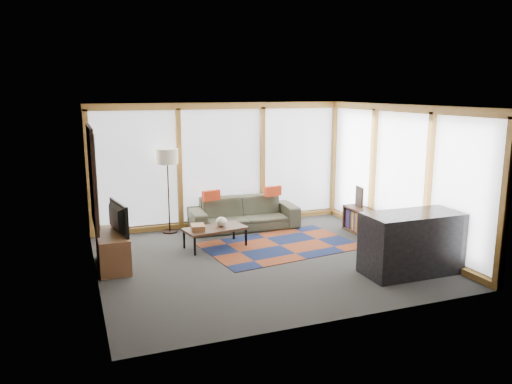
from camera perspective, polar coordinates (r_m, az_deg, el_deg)
name	(u,v)px	position (r m, az deg, el deg)	size (l,w,h in m)	color
ground	(264,259)	(8.67, 0.94, -7.64)	(5.50, 5.50, 0.00)	#30302D
room_envelope	(279,164)	(8.99, 2.59, 3.17)	(5.52, 5.02, 2.62)	#483A33
rug	(280,245)	(9.37, 2.76, -6.13)	(2.73, 1.75, 0.01)	maroon
sofa	(244,213)	(10.43, -1.41, -2.44)	(2.24, 0.87, 0.65)	#303326
pillow_left	(211,195)	(10.16, -5.15, -0.39)	(0.37, 0.11, 0.21)	#B83215
pillow_right	(273,191)	(10.56, 1.94, 0.11)	(0.37, 0.11, 0.20)	#B83215
floor_lamp	(168,191)	(10.18, -9.98, 0.09)	(0.43, 0.43, 1.71)	black
coffee_table	(215,237)	(9.27, -4.70, -5.19)	(1.11, 0.56, 0.37)	#322112
book_stack	(198,227)	(9.08, -6.67, -4.03)	(0.24, 0.30, 0.10)	brown
vase	(221,222)	(9.27, -3.98, -3.40)	(0.21, 0.21, 0.18)	silver
bookshelf	(378,228)	(9.88, 13.74, -4.02)	(0.37, 2.03, 0.51)	#322112
bowl_a	(395,219)	(9.40, 15.63, -3.02)	(0.18, 0.18, 0.09)	black
bowl_b	(386,216)	(9.62, 14.67, -2.70)	(0.15, 0.15, 0.07)	black
shelf_picture	(359,197)	(10.44, 11.72, -0.51)	(0.04, 0.31, 0.41)	black
tv_console	(113,250)	(8.54, -16.05, -6.39)	(0.47, 1.14, 0.57)	brown
television	(113,218)	(8.37, -15.99, -2.89)	(0.90, 0.12, 0.52)	black
bar_counter	(411,243)	(8.26, 17.35, -5.61)	(1.54, 0.72, 0.97)	black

